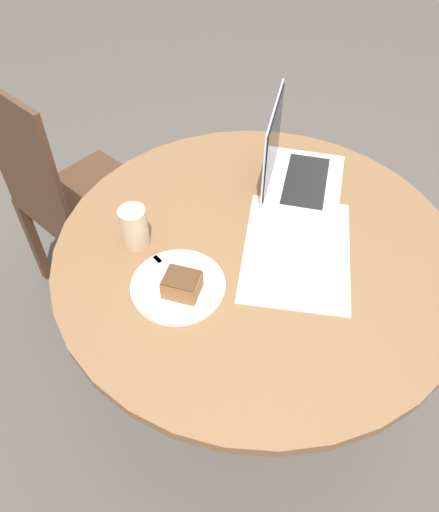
{
  "coord_description": "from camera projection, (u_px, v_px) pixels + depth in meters",
  "views": [
    {
      "loc": [
        -0.85,
        0.3,
        1.69
      ],
      "look_at": [
        -0.04,
        0.11,
        0.77
      ],
      "focal_mm": 35.0,
      "sensor_mm": 36.0,
      "label": 1
    }
  ],
  "objects": [
    {
      "name": "coffee_glass",
      "position": [
        134.0,
        227.0,
        1.28
      ],
      "size": [
        0.07,
        0.07,
        0.11
      ],
      "color": "#C6AD89",
      "rests_on": "dining_table"
    },
    {
      "name": "paper_document",
      "position": [
        297.0,
        250.0,
        1.3
      ],
      "size": [
        0.47,
        0.4,
        0.0
      ],
      "rotation": [
        0.0,
        0.0,
        -0.38
      ],
      "color": "white",
      "rests_on": "dining_table"
    },
    {
      "name": "fork",
      "position": [
        169.0,
        272.0,
        1.24
      ],
      "size": [
        0.16,
        0.09,
        0.0
      ],
      "rotation": [
        0.0,
        0.0,
        6.74
      ],
      "color": "silver",
      "rests_on": "plate"
    },
    {
      "name": "plate",
      "position": [
        178.0,
        286.0,
        1.22
      ],
      "size": [
        0.23,
        0.23,
        0.01
      ],
      "color": "white",
      "rests_on": "dining_table"
    },
    {
      "name": "laptop",
      "position": [
        296.0,
        171.0,
        1.45
      ],
      "size": [
        0.36,
        0.32,
        0.25
      ],
      "rotation": [
        0.0,
        0.0,
        8.97
      ],
      "color": "silver",
      "rests_on": "dining_table"
    },
    {
      "name": "cake_slice",
      "position": [
        182.0,
        284.0,
        1.18
      ],
      "size": [
        0.1,
        0.11,
        0.05
      ],
      "rotation": [
        0.0,
        0.0,
        4.2
      ],
      "color": "brown",
      "rests_on": "plate"
    },
    {
      "name": "dining_table",
      "position": [
        255.0,
        287.0,
        1.44
      ],
      "size": [
        1.07,
        1.07,
        0.73
      ],
      "color": "brown",
      "rests_on": "ground_plane"
    },
    {
      "name": "chair",
      "position": [
        71.0,
        198.0,
        1.81
      ],
      "size": [
        0.59,
        0.59,
        0.97
      ],
      "rotation": [
        0.0,
        0.0,
        3.76
      ],
      "color": "#472D1E",
      "rests_on": "ground_plane"
    },
    {
      "name": "ground_plane",
      "position": [
        247.0,
        381.0,
        1.85
      ],
      "size": [
        12.0,
        12.0,
        0.0
      ],
      "primitive_type": "plane",
      "color": "#4C4742"
    }
  ]
}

